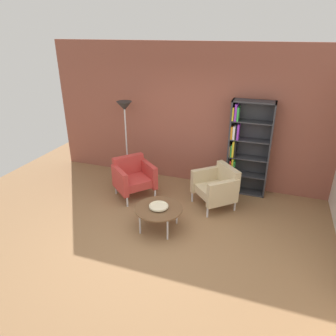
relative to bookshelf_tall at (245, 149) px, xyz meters
The scene contains 8 objects.
ground_plane 2.67m from the bookshelf_tall, 116.18° to the right, with size 8.32×8.32×0.00m, color olive.
brick_back_panel 1.24m from the bookshelf_tall, 169.10° to the left, with size 6.40×0.12×2.90m, color brown.
bookshelf_tall is the anchor object (origin of this frame).
coffee_table_low 2.22m from the bookshelf_tall, 121.87° to the right, with size 0.80×0.80×0.40m.
decorative_bowl 2.20m from the bookshelf_tall, 121.87° to the right, with size 0.32×0.32×0.05m.
armchair_corner_red 0.99m from the bookshelf_tall, 116.14° to the right, with size 0.95×0.95×0.78m.
armchair_near_window 2.28m from the bookshelf_tall, 155.90° to the right, with size 0.94×0.95×0.78m.
floor_lamp_torchiere 2.56m from the bookshelf_tall, behind, with size 0.32×0.32×1.74m.
Camera 1 is at (1.58, -3.66, 3.10)m, focal length 33.10 mm.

